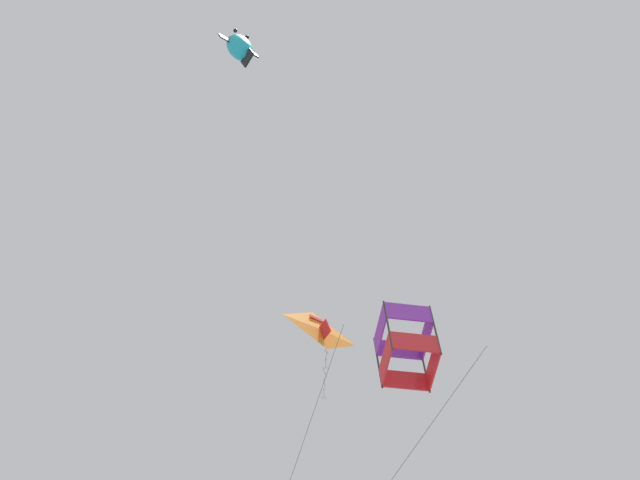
{
  "coord_description": "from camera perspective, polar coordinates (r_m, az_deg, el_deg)",
  "views": [
    {
      "loc": [
        22.75,
        -7.4,
        21.14
      ],
      "look_at": [
        -1.19,
        -0.53,
        40.26
      ],
      "focal_mm": 61.09,
      "sensor_mm": 36.0,
      "label": 1
    }
  ],
  "objects": [
    {
      "name": "kite_fish_far_centre",
      "position": [
        32.32,
        -4.21,
        10.01
      ],
      "size": [
        1.51,
        1.33,
        1.97
      ],
      "rotation": [
        0.51,
        0.0,
        5.08
      ],
      "color": "#1EB2C6"
    },
    {
      "name": "kite_delta_upper_right",
      "position": [
        33.22,
        0.04,
        -4.77
      ],
      "size": [
        2.03,
        2.13,
        6.22
      ],
      "rotation": [
        0.39,
        0.0,
        5.1
      ],
      "color": "orange"
    },
    {
      "name": "kite_box_highest",
      "position": [
        29.55,
        4.55,
        -5.57
      ],
      "size": [
        3.04,
        3.1,
        6.71
      ],
      "rotation": [
        0.34,
        0.0,
        4.62
      ],
      "color": "purple"
    }
  ]
}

